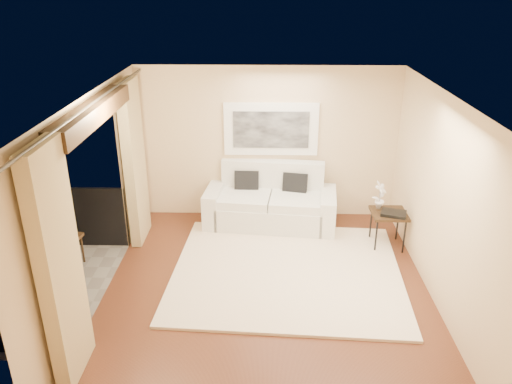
{
  "coord_description": "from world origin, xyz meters",
  "views": [
    {
      "loc": [
        -0.03,
        -5.84,
        4.01
      ],
      "look_at": [
        -0.18,
        1.06,
        1.05
      ],
      "focal_mm": 35.0,
      "sensor_mm": 36.0,
      "label": 1
    }
  ],
  "objects_px": {
    "sofa": "(271,204)",
    "balcony_chair_far": "(58,235)",
    "bistro_table": "(3,260)",
    "orchid": "(380,195)",
    "side_table": "(389,216)"
  },
  "relations": [
    {
      "from": "bistro_table",
      "to": "balcony_chair_far",
      "type": "height_order",
      "value": "balcony_chair_far"
    },
    {
      "from": "sofa",
      "to": "balcony_chair_far",
      "type": "xyz_separation_m",
      "value": [
        -3.1,
        -1.61,
        0.21
      ]
    },
    {
      "from": "sofa",
      "to": "side_table",
      "type": "xyz_separation_m",
      "value": [
        1.87,
        -0.77,
        0.16
      ]
    },
    {
      "from": "sofa",
      "to": "balcony_chair_far",
      "type": "relative_size",
      "value": 2.3
    },
    {
      "from": "sofa",
      "to": "balcony_chair_far",
      "type": "distance_m",
      "value": 3.5
    },
    {
      "from": "orchid",
      "to": "bistro_table",
      "type": "bearing_deg",
      "value": -160.89
    },
    {
      "from": "orchid",
      "to": "balcony_chair_far",
      "type": "distance_m",
      "value": 4.93
    },
    {
      "from": "sofa",
      "to": "bistro_table",
      "type": "height_order",
      "value": "sofa"
    },
    {
      "from": "bistro_table",
      "to": "orchid",
      "type": "bearing_deg",
      "value": 19.11
    },
    {
      "from": "balcony_chair_far",
      "to": "side_table",
      "type": "bearing_deg",
      "value": -159.25
    },
    {
      "from": "side_table",
      "to": "orchid",
      "type": "relative_size",
      "value": 1.29
    },
    {
      "from": "side_table",
      "to": "balcony_chair_far",
      "type": "distance_m",
      "value": 5.04
    },
    {
      "from": "sofa",
      "to": "orchid",
      "type": "bearing_deg",
      "value": -13.91
    },
    {
      "from": "sofa",
      "to": "balcony_chair_far",
      "type": "bearing_deg",
      "value": -146.29
    },
    {
      "from": "bistro_table",
      "to": "balcony_chair_far",
      "type": "distance_m",
      "value": 0.91
    }
  ]
}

